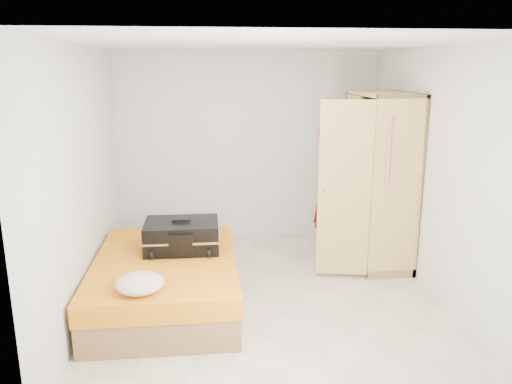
{
  "coord_description": "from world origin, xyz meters",
  "views": [
    {
      "loc": [
        -0.63,
        -4.87,
        2.39
      ],
      "look_at": [
        -0.05,
        0.62,
        1.0
      ],
      "focal_mm": 35.0,
      "sensor_mm": 36.0,
      "label": 1
    }
  ],
  "objects": [
    {
      "name": "wardrobe",
      "position": [
        1.45,
        0.86,
        1.0
      ],
      "size": [
        1.16,
        1.2,
        2.1
      ],
      "color": "tan",
      "rests_on": "ground"
    },
    {
      "name": "person",
      "position": [
        0.93,
        0.98,
        0.87
      ],
      "size": [
        0.49,
        0.68,
        1.74
      ],
      "primitive_type": "imported",
      "rotation": [
        0.0,
        0.0,
        1.46
      ],
      "color": "#B9210B",
      "rests_on": "ground"
    },
    {
      "name": "suitcase",
      "position": [
        -0.89,
        0.19,
        0.65
      ],
      "size": [
        0.79,
        0.59,
        0.34
      ],
      "rotation": [
        0.0,
        0.0,
        -0.01
      ],
      "color": "black",
      "rests_on": "bed"
    },
    {
      "name": "pillow",
      "position": [
        -0.86,
        0.8,
        0.55
      ],
      "size": [
        0.52,
        0.27,
        0.09
      ],
      "primitive_type": "cube",
      "rotation": [
        0.0,
        0.0,
        -0.01
      ],
      "color": "white",
      "rests_on": "bed"
    },
    {
      "name": "bed",
      "position": [
        -1.05,
        -0.05,
        0.25
      ],
      "size": [
        1.42,
        2.02,
        0.5
      ],
      "color": "olive",
      "rests_on": "ground"
    },
    {
      "name": "round_cushion",
      "position": [
        -1.21,
        -0.82,
        0.58
      ],
      "size": [
        0.41,
        0.41,
        0.16
      ],
      "primitive_type": "ellipsoid",
      "color": "white",
      "rests_on": "bed"
    },
    {
      "name": "room",
      "position": [
        0.0,
        0.0,
        1.3
      ],
      "size": [
        4.0,
        4.02,
        2.6
      ],
      "color": "beige",
      "rests_on": "ground"
    }
  ]
}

